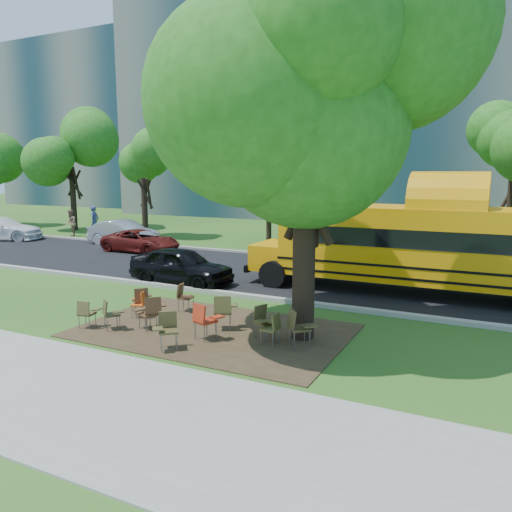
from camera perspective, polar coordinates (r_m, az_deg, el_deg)
The scene contains 32 objects.
ground at distance 14.34m, azimuth -7.35°, elevation -7.37°, with size 160.00×160.00×0.00m, color #284C18.
sidewalk at distance 10.80m, azimuth -22.61°, elevation -13.76°, with size 60.00×4.00×0.04m, color gray.
dirt_patch at distance 13.42m, azimuth -4.94°, elevation -8.46°, with size 7.00×4.50×0.03m, color #382819.
asphalt_road at distance 20.35m, azimuth 3.61°, elevation -2.18°, with size 80.00×8.00×0.04m, color black.
kerb_near at distance 16.81m, azimuth -1.68°, elevation -4.52°, with size 80.00×0.25×0.14m, color gray.
kerb_far at distance 24.11m, azimuth 7.37°, elevation -0.27°, with size 80.00×0.25×0.14m, color gray.
building_main at distance 50.38m, azimuth 8.30°, elevation 17.30°, with size 38.00×16.00×22.00m, color slate.
building_left at distance 68.99m, azimuth -15.77°, elevation 14.10°, with size 26.00×14.00×20.00m, color slate.
bg_tree_0 at distance 31.33m, azimuth -12.79°, elevation 10.10°, with size 5.20×5.20×7.18m.
bg_tree_1 at distance 38.25m, azimuth -20.43°, elevation 10.84°, with size 6.00×6.00×8.40m.
bg_tree_2 at distance 30.18m, azimuth 1.50°, elevation 9.68°, with size 4.80×4.80×6.62m.
main_tree at distance 12.25m, azimuth 5.77°, elevation 16.61°, with size 7.20×7.20×9.29m.
school_bus at distance 17.64m, azimuth 20.50°, elevation 1.07°, with size 12.33×2.91×3.00m.
chair_0 at distance 14.13m, azimuth -18.80°, elevation -6.03°, with size 0.53×0.55×0.79m.
chair_1 at distance 13.82m, azimuth -16.35°, elevation -6.15°, with size 0.71×0.56×0.83m.
chair_2 at distance 13.60m, azimuth -11.62°, elevation -5.95°, with size 0.62×0.79×0.92m.
chair_3 at distance 13.66m, azimuth -12.16°, elevation -6.16°, with size 0.65×0.51×0.82m.
chair_4 at distance 12.50m, azimuth -5.93°, elevation -7.07°, with size 0.76×0.60×0.96m.
chair_5 at distance 12.04m, azimuth -10.12°, elevation -7.97°, with size 0.62×0.78×0.92m.
chair_6 at distance 12.11m, azimuth 1.86°, elevation -7.97°, with size 0.49×0.55×0.83m.
chair_7 at distance 11.92m, azimuth 4.79°, elevation -7.84°, with size 0.83×0.66×0.97m.
chair_8 at distance 14.91m, azimuth -12.94°, elevation -4.76°, with size 0.59×0.74×0.86m.
chair_9 at distance 14.77m, azimuth -13.09°, elevation -5.11°, with size 0.60×0.53×0.78m.
chair_10 at distance 15.15m, azimuth -8.25°, elevation -4.42°, with size 0.58×0.57×0.85m.
chair_11 at distance 13.23m, azimuth -3.70°, elevation -6.05°, with size 0.66×0.79×0.98m.
chair_12 at distance 12.54m, azimuth 0.78°, elevation -7.22°, with size 0.56×0.71×0.87m.
black_car at distance 18.86m, azimuth -8.55°, elevation -1.12°, with size 1.64×4.08×1.39m, color black.
bg_car_silver at distance 29.49m, azimuth -14.91°, elevation 2.56°, with size 1.52×4.37×1.44m, color #9D9DA2.
bg_car_white at distance 34.50m, azimuth -27.10°, elevation 2.81°, with size 2.01×4.95×1.44m, color white.
bg_car_red at distance 26.75m, azimuth -13.00°, elevation 1.67°, with size 1.97×4.27×1.19m, color #4F100D.
pedestrian_a at distance 34.22m, azimuth -17.96°, elevation 3.80°, with size 0.72×0.47×1.98m, color navy.
pedestrian_b at distance 34.73m, azimuth -20.42°, elevation 3.56°, with size 0.85×0.66×1.75m, color #8B6653.
Camera 1 is at (7.65, -11.39, 4.17)m, focal length 35.00 mm.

